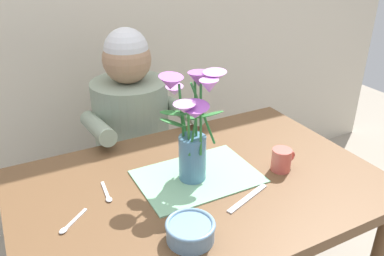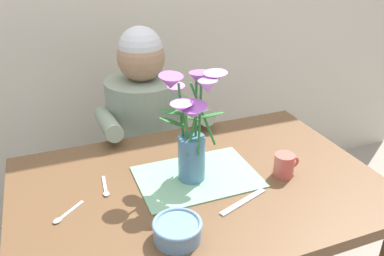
# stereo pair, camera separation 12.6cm
# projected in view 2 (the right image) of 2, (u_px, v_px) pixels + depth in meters

# --- Properties ---
(dining_table) EXTENTS (1.20, 0.80, 0.74)m
(dining_table) POSITION_uv_depth(u_px,v_px,m) (198.00, 206.00, 1.35)
(dining_table) COLOR brown
(dining_table) RESTS_ON ground_plane
(seated_person) EXTENTS (0.45, 0.47, 1.14)m
(seated_person) POSITION_uv_depth(u_px,v_px,m) (146.00, 146.00, 1.89)
(seated_person) COLOR #4C4C56
(seated_person) RESTS_ON ground_plane
(striped_placemat) EXTENTS (0.40, 0.28, 0.00)m
(striped_placemat) POSITION_uv_depth(u_px,v_px,m) (197.00, 177.00, 1.33)
(striped_placemat) COLOR #7AB289
(striped_placemat) RESTS_ON dining_table
(flower_vase) EXTENTS (0.24, 0.23, 0.37)m
(flower_vase) POSITION_uv_depth(u_px,v_px,m) (192.00, 124.00, 1.24)
(flower_vase) COLOR teal
(flower_vase) RESTS_ON dining_table
(ceramic_bowl) EXTENTS (0.14, 0.14, 0.06)m
(ceramic_bowl) POSITION_uv_depth(u_px,v_px,m) (177.00, 230.00, 1.05)
(ceramic_bowl) COLOR #6689A8
(ceramic_bowl) RESTS_ON dining_table
(dinner_knife) EXTENTS (0.18, 0.08, 0.00)m
(dinner_knife) POSITION_uv_depth(u_px,v_px,m) (243.00, 202.00, 1.21)
(dinner_knife) COLOR silver
(dinner_knife) RESTS_ON dining_table
(ceramic_mug) EXTENTS (0.09, 0.07, 0.08)m
(ceramic_mug) POSITION_uv_depth(u_px,v_px,m) (284.00, 165.00, 1.32)
(ceramic_mug) COLOR #CC564C
(ceramic_mug) RESTS_ON dining_table
(spoon_1) EXTENTS (0.10, 0.09, 0.01)m
(spoon_1) POSITION_uv_depth(u_px,v_px,m) (64.00, 216.00, 1.14)
(spoon_1) COLOR silver
(spoon_1) RESTS_ON dining_table
(spoon_2) EXTENTS (0.02, 0.12, 0.01)m
(spoon_2) POSITION_uv_depth(u_px,v_px,m) (105.00, 189.00, 1.26)
(spoon_2) COLOR silver
(spoon_2) RESTS_ON dining_table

